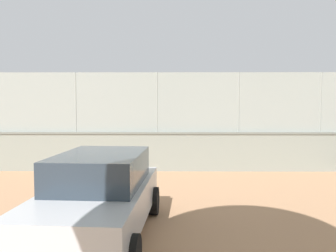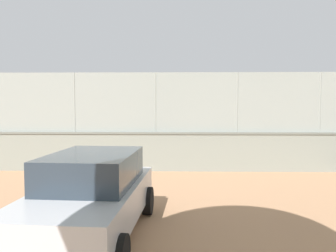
{
  "view_description": "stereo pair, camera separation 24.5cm",
  "coord_description": "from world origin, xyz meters",
  "px_view_note": "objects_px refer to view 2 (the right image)",
  "views": [
    {
      "loc": [
        -3.54,
        25.11,
        2.44
      ],
      "look_at": [
        -3.23,
        8.54,
        1.45
      ],
      "focal_mm": 35.51,
      "sensor_mm": 36.0,
      "label": 1
    },
    {
      "loc": [
        -3.78,
        25.1,
        2.44
      ],
      "look_at": [
        -3.23,
        8.54,
        1.45
      ],
      "focal_mm": 35.51,
      "sensor_mm": 36.0,
      "label": 2
    }
  ],
  "objects_px": {
    "sports_ball": "(174,156)",
    "parked_car_silver": "(91,194)",
    "player_foreground_swinging": "(193,135)",
    "player_at_service_line": "(196,131)"
  },
  "relations": [
    {
      "from": "player_foreground_swinging",
      "to": "parked_car_silver",
      "type": "xyz_separation_m",
      "value": [
        2.37,
        11.42,
        -0.1
      ]
    },
    {
      "from": "parked_car_silver",
      "to": "player_foreground_swinging",
      "type": "bearing_deg",
      "value": -101.73
    },
    {
      "from": "sports_ball",
      "to": "parked_car_silver",
      "type": "distance_m",
      "value": 9.88
    },
    {
      "from": "player_foreground_swinging",
      "to": "parked_car_silver",
      "type": "height_order",
      "value": "parked_car_silver"
    },
    {
      "from": "parked_car_silver",
      "to": "player_at_service_line",
      "type": "bearing_deg",
      "value": -100.82
    },
    {
      "from": "player_at_service_line",
      "to": "parked_car_silver",
      "type": "distance_m",
      "value": 14.36
    },
    {
      "from": "player_at_service_line",
      "to": "sports_ball",
      "type": "height_order",
      "value": "player_at_service_line"
    },
    {
      "from": "player_foreground_swinging",
      "to": "sports_ball",
      "type": "bearing_deg",
      "value": 59.18
    },
    {
      "from": "player_foreground_swinging",
      "to": "player_at_service_line",
      "type": "bearing_deg",
      "value": -96.9
    },
    {
      "from": "player_foreground_swinging",
      "to": "player_at_service_line",
      "type": "height_order",
      "value": "player_at_service_line"
    }
  ]
}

